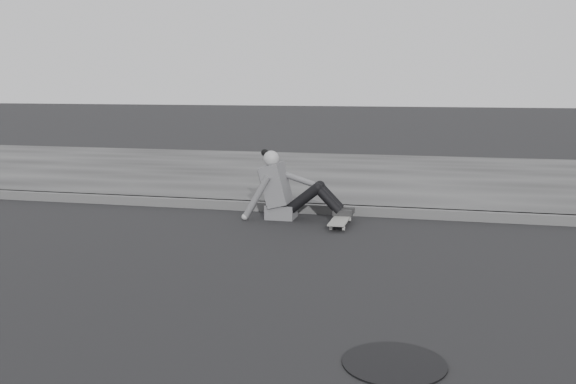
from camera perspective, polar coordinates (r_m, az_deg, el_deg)
name	(u,v)px	position (r m, az deg, el deg)	size (l,w,h in m)	color
ground	(212,264)	(6.19, -6.76, -6.36)	(80.00, 80.00, 0.00)	black
curb	(278,207)	(8.58, -0.88, -1.34)	(24.00, 0.16, 0.12)	#484848
sidewalk	(319,175)	(11.49, 2.81, 1.49)	(24.00, 6.00, 0.12)	#373737
manhole	(394,363)	(4.13, 9.43, -14.79)	(0.64, 0.64, 0.01)	black
skateboard	(341,220)	(7.76, 4.70, -2.47)	(0.20, 0.78, 0.09)	#A8A8A2
seated_woman	(286,190)	(8.08, -0.16, 0.14)	(1.38, 0.46, 0.88)	#555557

